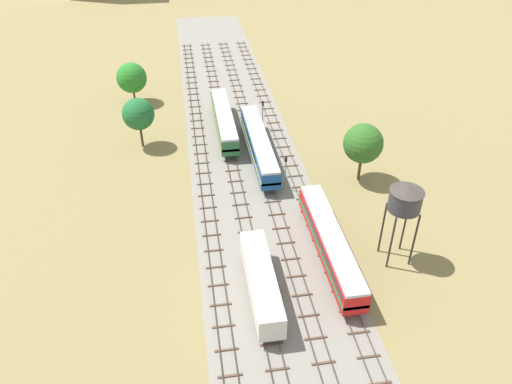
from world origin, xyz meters
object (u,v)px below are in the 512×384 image
freight_boxcar_left_nearest (261,281)px  passenger_coach_centre_left_mid (259,144)px  water_tower (405,200)px  signal_post_nearest (285,169)px  signal_post_near (263,111)px  diesel_railcar_left_midfar (224,120)px  diesel_railcar_centre_near (330,242)px

freight_boxcar_left_nearest → passenger_coach_centre_left_mid: bearing=81.2°
water_tower → signal_post_nearest: 19.97m
signal_post_nearest → signal_post_near: size_ratio=1.08×
passenger_coach_centre_left_mid → signal_post_nearest: size_ratio=3.80×
diesel_railcar_left_midfar → signal_post_nearest: (6.89, -18.79, 1.06)m
freight_boxcar_left_nearest → passenger_coach_centre_left_mid: (4.59, 29.74, 0.16)m
freight_boxcar_left_nearest → signal_post_near: (6.88, 39.76, 0.97)m
signal_post_near → passenger_coach_centre_left_mid: bearing=-102.9°
freight_boxcar_left_nearest → diesel_railcar_left_midfar: diesel_railcar_left_midfar is taller
passenger_coach_centre_left_mid → water_tower: 29.38m
signal_post_nearest → freight_boxcar_left_nearest: bearing=-108.8°
signal_post_nearest → signal_post_near: signal_post_nearest is taller
diesel_railcar_centre_near → diesel_railcar_left_midfar: (-9.19, 34.15, 0.00)m
passenger_coach_centre_left_mid → diesel_railcar_left_midfar: bearing=116.3°
water_tower → signal_post_near: size_ratio=1.94×
diesel_railcar_left_midfar → signal_post_near: (6.89, 0.71, 0.82)m
water_tower → signal_post_near: 37.70m
diesel_railcar_left_midfar → signal_post_nearest: 20.04m
freight_boxcar_left_nearest → passenger_coach_centre_left_mid: passenger_coach_centre_left_mid is taller
water_tower → signal_post_nearest: (-10.20, 16.40, -5.09)m
water_tower → signal_post_near: (-10.20, 35.90, -5.33)m
diesel_railcar_centre_near → signal_post_nearest: signal_post_nearest is taller
signal_post_nearest → diesel_railcar_left_midfar: bearing=110.1°
diesel_railcar_left_midfar → signal_post_near: size_ratio=3.81×
passenger_coach_centre_left_mid → water_tower: water_tower is taller
passenger_coach_centre_left_mid → signal_post_near: signal_post_near is taller
signal_post_nearest → water_tower: bearing=-58.1°
passenger_coach_centre_left_mid → signal_post_nearest: bearing=-76.4°
passenger_coach_centre_left_mid → signal_post_nearest: (2.30, -9.48, 1.04)m
freight_boxcar_left_nearest → water_tower: water_tower is taller
diesel_railcar_left_midfar → water_tower: 39.60m
diesel_railcar_left_midfar → freight_boxcar_left_nearest: bearing=-90.0°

